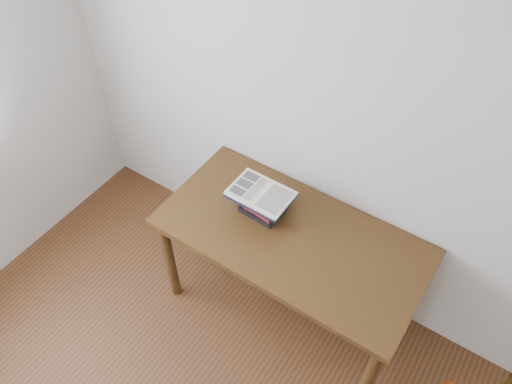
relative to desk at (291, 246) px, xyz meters
The scene contains 4 objects.
room_shell 1.67m from the desk, 93.96° to the right, with size 3.54×3.54×2.62m.
desk is the anchor object (origin of this frame).
book_stack 0.27m from the desk, 167.15° to the left, with size 0.26×0.19×0.12m.
open_book 0.33m from the desk, 167.55° to the left, with size 0.34×0.24×0.03m.
Camera 1 is at (0.75, -0.06, 2.89)m, focal length 35.00 mm.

